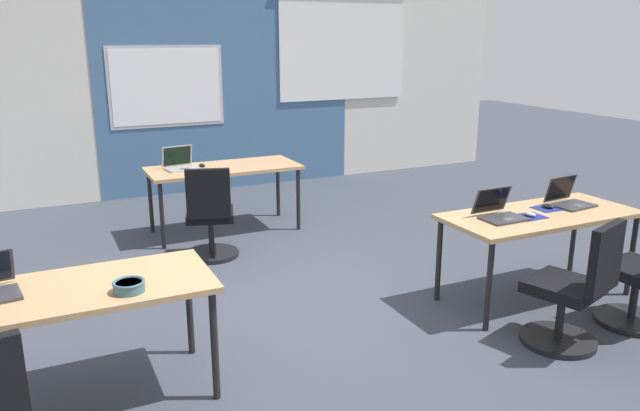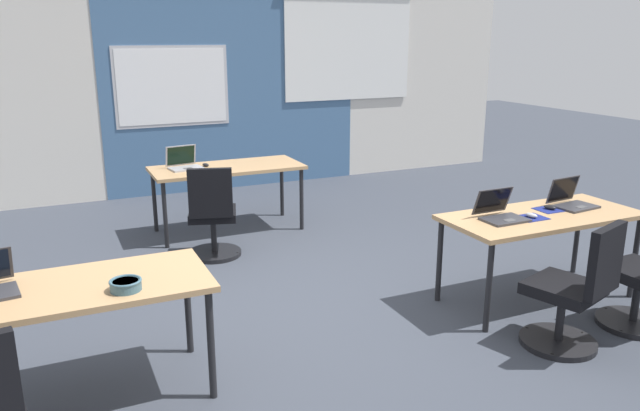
% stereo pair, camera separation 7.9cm
% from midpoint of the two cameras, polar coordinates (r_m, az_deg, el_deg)
% --- Properties ---
extents(ground_plane, '(24.00, 24.00, 0.00)m').
position_cam_midpoint_polar(ground_plane, '(4.92, -0.58, -9.47)').
color(ground_plane, '#383D47').
extents(back_wall_assembly, '(10.00, 0.27, 2.80)m').
position_cam_midpoint_polar(back_wall_assembly, '(8.50, -12.07, 10.71)').
color(back_wall_assembly, silver).
rests_on(back_wall_assembly, ground).
extents(desk_near_left, '(1.60, 0.70, 0.72)m').
position_cam_midpoint_polar(desk_near_left, '(3.76, -21.97, -7.88)').
color(desk_near_left, tan).
rests_on(desk_near_left, ground).
extents(desk_near_right, '(1.60, 0.70, 0.72)m').
position_cam_midpoint_polar(desk_near_right, '(5.17, 20.28, -1.39)').
color(desk_near_right, tan).
rests_on(desk_near_right, ground).
extents(desk_far_center, '(1.60, 0.70, 0.72)m').
position_cam_midpoint_polar(desk_far_center, '(6.69, -8.28, 3.12)').
color(desk_far_center, tan).
rests_on(desk_far_center, ground).
extents(laptop_far_left, '(0.37, 0.32, 0.23)m').
position_cam_midpoint_polar(laptop_far_left, '(6.63, -12.15, 3.81)').
color(laptop_far_left, '#9E9EA3').
rests_on(laptop_far_left, desk_far_center).
extents(mouse_far_left, '(0.08, 0.11, 0.03)m').
position_cam_midpoint_polar(mouse_far_left, '(6.70, -10.23, 3.74)').
color(mouse_far_left, black).
rests_on(mouse_far_left, desk_far_center).
extents(chair_far_left, '(0.55, 0.60, 0.92)m').
position_cam_midpoint_polar(chair_far_left, '(5.93, -9.56, -1.37)').
color(chair_far_left, black).
rests_on(chair_far_left, ground).
extents(laptop_near_right_end, '(0.36, 0.32, 0.23)m').
position_cam_midpoint_polar(laptop_near_right_end, '(5.46, 22.67, 0.44)').
color(laptop_near_right_end, '#333338').
rests_on(laptop_near_right_end, desk_near_right).
extents(mousepad_near_right_end, '(0.22, 0.19, 0.00)m').
position_cam_midpoint_polar(mousepad_near_right_end, '(5.30, 20.93, -0.35)').
color(mousepad_near_right_end, navy).
rests_on(mousepad_near_right_end, desk_near_right).
extents(mouse_near_right_end, '(0.09, 0.11, 0.03)m').
position_cam_midpoint_polar(mouse_near_right_end, '(5.30, 20.95, -0.15)').
color(mouse_near_right_end, black).
rests_on(mouse_near_right_end, mousepad_near_right_end).
extents(laptop_near_right_inner, '(0.33, 0.31, 0.23)m').
position_cam_midpoint_polar(laptop_near_right_inner, '(4.90, 16.84, -0.66)').
color(laptop_near_right_inner, '#333338').
rests_on(laptop_near_right_inner, desk_near_right).
extents(mousepad_near_right_inner, '(0.22, 0.19, 0.00)m').
position_cam_midpoint_polar(mousepad_near_right_inner, '(5.02, 19.43, -1.07)').
color(mousepad_near_right_inner, navy).
rests_on(mousepad_near_right_inner, desk_near_right).
extents(mouse_near_right_inner, '(0.08, 0.11, 0.03)m').
position_cam_midpoint_polar(mouse_near_right_inner, '(5.02, 19.45, -0.86)').
color(mouse_near_right_inner, '#B2B2B7').
rests_on(mouse_near_right_inner, mousepad_near_right_inner).
extents(chair_near_right_inner, '(0.56, 0.61, 0.92)m').
position_cam_midpoint_polar(chair_near_right_inner, '(4.53, 22.90, -7.87)').
color(chair_near_right_inner, black).
rests_on(chair_near_right_inner, ground).
extents(snack_bowl, '(0.18, 0.18, 0.06)m').
position_cam_midpoint_polar(snack_bowl, '(3.57, -16.98, -7.00)').
color(snack_bowl, '#3D6070').
rests_on(snack_bowl, desk_near_left).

